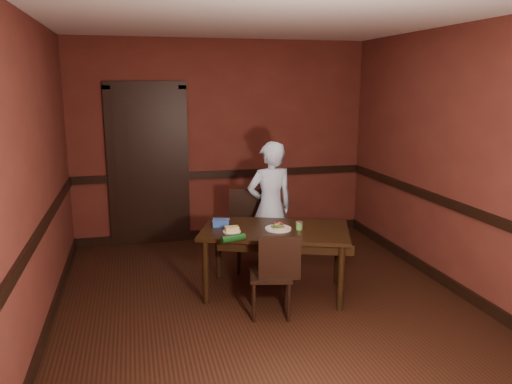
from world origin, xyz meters
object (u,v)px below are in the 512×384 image
chair_near (271,273)px  cheese_saucer (232,230)px  chair_far (255,231)px  dining_table (275,261)px  sandwich_plate (278,228)px  sauce_jar (299,226)px  person (270,208)px  food_tub (221,223)px

chair_near → cheese_saucer: size_ratio=4.57×
chair_far → cheese_saucer: (-0.41, -0.72, 0.25)m
dining_table → sandwich_plate: (0.02, -0.03, 0.36)m
chair_far → sandwich_plate: (0.06, -0.75, 0.25)m
chair_far → chair_near: 1.19m
sauce_jar → dining_table: bearing=158.7°
dining_table → cheese_saucer: cheese_saucer is taller
dining_table → person: person is taller
person → food_tub: 0.74m
sandwich_plate → food_tub: (-0.54, 0.26, 0.02)m
person → food_tub: size_ratio=7.77×
food_tub → dining_table: bearing=-10.3°
sandwich_plate → food_tub: 0.59m
person → food_tub: (-0.63, -0.39, -0.03)m
chair_far → chair_near: bearing=-83.6°
person → sauce_jar: 0.71m
sandwich_plate → sauce_jar: (0.20, -0.05, 0.02)m
chair_near → cheese_saucer: 0.61m
person → sauce_jar: (0.11, -0.70, -0.02)m
sauce_jar → cheese_saucer: sauce_jar is taller
sauce_jar → cheese_saucer: size_ratio=0.47×
dining_table → food_tub: size_ratio=7.59×
dining_table → cheese_saucer: bearing=-158.8°
person → cheese_saucer: person is taller
sauce_jar → chair_far: bearing=108.1°
sauce_jar → person: bearing=98.6°
chair_near → person: size_ratio=0.54×
chair_far → chair_near: chair_far is taller
cheese_saucer → food_tub: (-0.07, 0.23, 0.01)m
dining_table → chair_near: bearing=-90.3°
sandwich_plate → food_tub: size_ratio=1.37×
chair_far → person: (0.16, -0.10, 0.29)m
chair_far → food_tub: 0.74m
chair_far → sauce_jar: 0.89m
chair_far → person: size_ratio=0.61×
sandwich_plate → cheese_saucer: size_ratio=1.49×
dining_table → person: bearing=99.5°
chair_near → sauce_jar: 0.64m
person → dining_table: bearing=70.8°
dining_table → sandwich_plate: sandwich_plate is taller
cheese_saucer → chair_near: bearing=-59.2°
chair_far → person: person is taller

